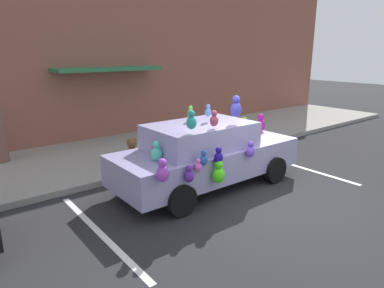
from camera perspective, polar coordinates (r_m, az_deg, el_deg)
name	(u,v)px	position (r m, az deg, el deg)	size (l,w,h in m)	color
ground_plane	(269,201)	(7.59, 12.82, -9.31)	(60.00, 60.00, 0.00)	#262628
sidewalk	(148,148)	(11.16, -7.38, -0.63)	(24.00, 4.00, 0.15)	gray
storefront_building	(113,49)	(12.64, -13.11, 15.27)	(24.00, 1.25, 6.40)	brown
parking_stripe_front	(297,166)	(9.97, 17.24, -3.58)	(0.12, 3.60, 0.01)	silver
parking_stripe_rear	(99,233)	(6.43, -15.28, -14.16)	(0.12, 3.60, 0.01)	silver
plush_covered_car	(206,154)	(7.91, 2.40, -1.65)	(4.58, 2.06, 2.18)	#9C95C6
teddy_bear_on_sidewalk	(132,152)	(9.36, -10.01, -1.29)	(0.37, 0.31, 0.71)	brown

